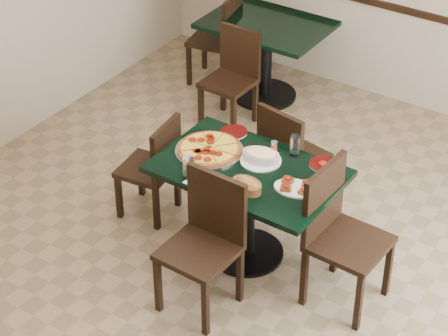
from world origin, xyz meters
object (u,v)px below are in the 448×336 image
Objects in this scene: chair_far at (288,153)px; chair_near at (207,235)px; bread_basket at (247,185)px; chair_right at (338,228)px; bruschetta_platter at (296,187)px; pepperoni_pizza at (209,149)px; lasagna_casserole at (261,156)px; chair_left at (155,164)px; back_chair_left at (222,34)px; back_table at (266,45)px; main_table at (248,190)px; back_chair_near at (234,72)px.

chair_near is (0.08, -1.18, 0.04)m from chair_far.
chair_right is at bearing 26.62° from bread_basket.
chair_far is 3.76× the size of bread_basket.
chair_far is at bearing 111.60° from bruschetta_platter.
lasagna_casserole reaches higher than pepperoni_pizza.
lasagna_casserole is at bearing 88.77° from chair_left.
chair_left is 2.14m from back_chair_left.
back_table is 1.72m from chair_far.
chair_far is at bearing -53.20° from back_table.
chair_right reaches higher than chair_left.
back_table is 2.54m from bruschetta_platter.
chair_right is 0.73m from lasagna_casserole.
chair_right is at bearing -10.13° from bruschetta_platter.
chair_near is at bearing -98.71° from bread_basket.
back_chair_left is at bearing 135.98° from bread_basket.
back_chair_left is 3.16× the size of lasagna_casserole.
chair_far is 0.73m from pepperoni_pizza.
back_table is 1.22× the size of back_chair_left.
bread_basket is 0.32m from bruschetta_platter.
back_chair_left is at bearing 118.05° from lasagna_casserole.
chair_right is 3.53× the size of lasagna_casserole.
bruschetta_platter reaches higher than main_table.
main_table is 1.25× the size of chair_right.
back_table is 4.63× the size of bread_basket.
pepperoni_pizza is (-0.34, 0.03, 0.20)m from main_table.
bread_basket is at bearing 74.06° from chair_near.
bruschetta_platter is at bearing 133.05° from chair_far.
main_table is 0.26m from lasagna_casserole.
chair_far reaches higher than back_table.
pepperoni_pizza is at bearing -69.59° from back_table.
back_chair_left is at bearing -166.90° from chair_left.
back_chair_near is at bearing -176.94° from chair_left.
back_chair_left reaches higher than pepperoni_pizza.
lasagna_casserole is at bearing 80.32° from chair_right.
back_chair_near is (-1.10, 1.50, -0.09)m from main_table.
chair_right is 3.02× the size of bruschetta_platter.
back_table is at bearing -179.92° from chair_left.
back_chair_left reaches higher than back_table.
chair_right is 1.54m from chair_left.
pepperoni_pizza is at bearing 175.32° from main_table.
back_chair_left reaches higher than chair_left.
chair_near is at bearing 49.23° from chair_left.
chair_right is 4.23× the size of bread_basket.
back_chair_left is 2.70× the size of bruschetta_platter.
back_table is 1.23× the size of chair_far.
chair_far is at bearing 86.65° from lasagna_casserole.
back_chair_near is 1.68m from pepperoni_pizza.
chair_near reaches higher than bruschetta_platter.
lasagna_casserole is at bearing 91.39° from chair_near.
chair_near is 0.71m from pepperoni_pizza.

